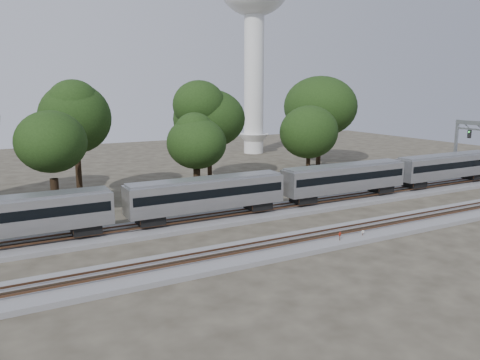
% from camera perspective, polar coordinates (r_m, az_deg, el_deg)
% --- Properties ---
extents(ground, '(160.00, 160.00, 0.00)m').
position_cam_1_polar(ground, '(43.09, 2.65, -6.71)').
color(ground, '#383328').
rests_on(ground, ground).
extents(track_far, '(160.00, 5.00, 0.73)m').
position_cam_1_polar(track_far, '(48.05, -1.04, -4.55)').
color(track_far, slate).
rests_on(track_far, ground).
extents(track_near, '(160.00, 5.00, 0.73)m').
position_cam_1_polar(track_near, '(39.83, 5.65, -7.95)').
color(track_near, slate).
rests_on(track_near, ground).
extents(train, '(101.88, 2.90, 4.28)m').
position_cam_1_polar(train, '(50.44, 5.19, -0.54)').
color(train, '#B9BBC1').
rests_on(train, ground).
extents(switch_stand_red, '(0.35, 0.16, 1.15)m').
position_cam_1_polar(switch_stand_red, '(41.09, 12.07, -6.77)').
color(switch_stand_red, '#512D19').
rests_on(switch_stand_red, ground).
extents(switch_stand_white, '(0.27, 0.08, 0.87)m').
position_cam_1_polar(switch_stand_white, '(42.99, 14.73, -6.34)').
color(switch_stand_white, '#512D19').
rests_on(switch_stand_white, ground).
extents(switch_lever, '(0.51, 0.32, 0.30)m').
position_cam_1_polar(switch_lever, '(42.35, 14.58, -7.18)').
color(switch_lever, '#512D19').
rests_on(switch_lever, ground).
extents(water_tower, '(14.04, 14.04, 38.87)m').
position_cam_1_polar(water_tower, '(97.67, 1.76, 20.31)').
color(water_tower, silver).
rests_on(water_tower, ground).
extents(signal_gantry, '(0.61, 7.19, 8.74)m').
position_cam_1_polar(signal_gantry, '(72.79, 27.01, 4.54)').
color(signal_gantry, gray).
rests_on(signal_gantry, ground).
extents(tree_2, '(8.14, 8.14, 11.48)m').
position_cam_1_polar(tree_2, '(49.81, -22.04, 4.32)').
color(tree_2, black).
rests_on(tree_2, ground).
extents(tree_3, '(9.96, 9.96, 14.04)m').
position_cam_1_polar(tree_3, '(57.69, -19.48, 7.12)').
color(tree_3, black).
rests_on(tree_3, ground).
extents(tree_4, '(6.89, 6.89, 9.72)m').
position_cam_1_polar(tree_4, '(55.94, -5.35, 4.47)').
color(tree_4, black).
rests_on(tree_4, ground).
extents(tree_5, '(9.24, 9.24, 13.03)m').
position_cam_1_polar(tree_5, '(64.69, -3.79, 7.45)').
color(tree_5, black).
rests_on(tree_5, ground).
extents(tree_6, '(7.06, 7.06, 9.95)m').
position_cam_1_polar(tree_6, '(68.84, 8.41, 5.78)').
color(tree_6, black).
rests_on(tree_6, ground).
extents(tree_7, '(10.33, 10.33, 14.57)m').
position_cam_1_polar(tree_7, '(80.73, 9.71, 8.81)').
color(tree_7, black).
rests_on(tree_7, ground).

